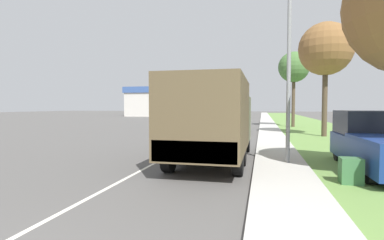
{
  "coord_description": "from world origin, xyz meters",
  "views": [
    {
      "loc": [
        3.86,
        -1.07,
        2.1
      ],
      "look_at": [
        0.82,
        11.84,
        1.5
      ],
      "focal_mm": 28.0,
      "sensor_mm": 36.0,
      "label": 1
    }
  ],
  "objects_px": {
    "pickup_truck": "(379,143)",
    "lamp_post": "(283,45)",
    "car_second_ahead": "(220,117)",
    "car_nearest_ahead": "(238,124)",
    "military_truck": "(214,117)"
  },
  "relations": [
    {
      "from": "pickup_truck",
      "to": "lamp_post",
      "type": "relative_size",
      "value": 0.77
    },
    {
      "from": "car_second_ahead",
      "to": "car_nearest_ahead",
      "type": "bearing_deg",
      "value": -77.08
    },
    {
      "from": "military_truck",
      "to": "lamp_post",
      "type": "bearing_deg",
      "value": -4.76
    },
    {
      "from": "military_truck",
      "to": "car_nearest_ahead",
      "type": "relative_size",
      "value": 1.52
    },
    {
      "from": "car_nearest_ahead",
      "to": "pickup_truck",
      "type": "relative_size",
      "value": 0.9
    },
    {
      "from": "car_nearest_ahead",
      "to": "pickup_truck",
      "type": "height_order",
      "value": "pickup_truck"
    },
    {
      "from": "car_nearest_ahead",
      "to": "car_second_ahead",
      "type": "bearing_deg",
      "value": 102.92
    },
    {
      "from": "car_second_ahead",
      "to": "lamp_post",
      "type": "height_order",
      "value": "lamp_post"
    },
    {
      "from": "military_truck",
      "to": "car_nearest_ahead",
      "type": "xyz_separation_m",
      "value": [
        -0.06,
        12.64,
        -0.95
      ]
    },
    {
      "from": "car_second_ahead",
      "to": "lamp_post",
      "type": "bearing_deg",
      "value": -77.84
    },
    {
      "from": "pickup_truck",
      "to": "lamp_post",
      "type": "height_order",
      "value": "lamp_post"
    },
    {
      "from": "car_second_ahead",
      "to": "lamp_post",
      "type": "distance_m",
      "value": 30.1
    },
    {
      "from": "military_truck",
      "to": "car_second_ahead",
      "type": "relative_size",
      "value": 1.59
    },
    {
      "from": "lamp_post",
      "to": "military_truck",
      "type": "bearing_deg",
      "value": 175.24
    },
    {
      "from": "car_second_ahead",
      "to": "lamp_post",
      "type": "xyz_separation_m",
      "value": [
        6.3,
        -29.21,
        3.62
      ]
    }
  ]
}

